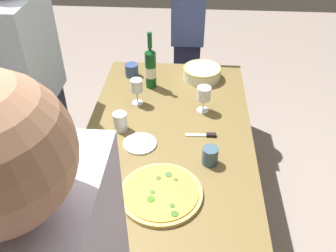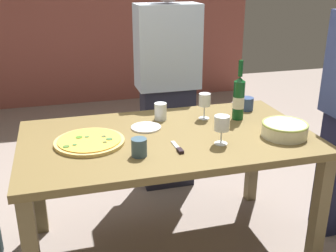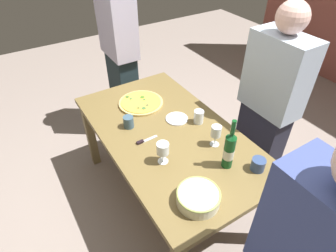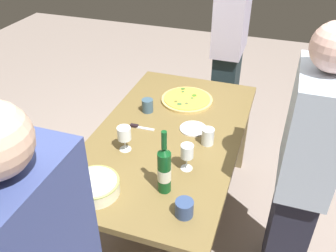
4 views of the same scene
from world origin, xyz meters
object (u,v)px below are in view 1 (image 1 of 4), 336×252
(person_host, at_px, (35,97))
(wine_bottle, at_px, (151,68))
(serving_bowl, at_px, (202,72))
(cup_amber, at_px, (132,70))
(wine_glass_by_bottle, at_px, (137,87))
(side_plate, at_px, (140,144))
(pizza_knife, at_px, (205,135))
(cup_ceramic, at_px, (120,122))
(wine_glass_near_pizza, at_px, (204,94))
(pizza, at_px, (162,193))
(dining_table, at_px, (168,147))
(cup_spare, at_px, (210,156))
(person_guest_left, at_px, (188,33))

(person_host, bearing_deg, wine_bottle, 37.29)
(serving_bowl, relative_size, cup_amber, 2.85)
(cup_amber, bearing_deg, wine_glass_by_bottle, -165.77)
(side_plate, height_order, pizza_knife, pizza_knife)
(cup_ceramic, distance_m, person_host, 0.57)
(wine_bottle, height_order, wine_glass_near_pizza, wine_bottle)
(pizza, xyz_separation_m, wine_glass_by_bottle, (0.71, 0.21, 0.10))
(dining_table, height_order, pizza, pizza)
(cup_spare, bearing_deg, serving_bowl, 2.54)
(dining_table, bearing_deg, person_guest_left, -3.41)
(serving_bowl, bearing_deg, wine_glass_by_bottle, 130.11)
(pizza_knife, xyz_separation_m, person_guest_left, (1.20, 0.13, 0.06))
(cup_spare, xyz_separation_m, person_guest_left, (1.40, 0.15, 0.02))
(dining_table, distance_m, cup_ceramic, 0.30)
(wine_bottle, distance_m, cup_ceramic, 0.48)
(person_host, bearing_deg, pizza, -23.60)
(dining_table, bearing_deg, wine_glass_by_bottle, 35.47)
(pizza, relative_size, wine_bottle, 1.01)
(pizza, bearing_deg, person_host, 51.17)
(pizza, relative_size, wine_glass_by_bottle, 2.32)
(serving_bowl, relative_size, person_host, 0.16)
(wine_bottle, relative_size, cup_amber, 4.13)
(pizza_knife, relative_size, person_host, 0.10)
(wine_bottle, bearing_deg, dining_table, -163.47)
(dining_table, xyz_separation_m, cup_spare, (-0.21, -0.22, 0.14))
(dining_table, relative_size, side_plate, 9.23)
(pizza, xyz_separation_m, serving_bowl, (1.04, -0.18, 0.03))
(wine_bottle, relative_size, wine_glass_by_bottle, 2.28)
(cup_spare, xyz_separation_m, person_host, (0.42, 1.01, 0.01))
(serving_bowl, distance_m, side_plate, 0.77)
(dining_table, height_order, pizza_knife, pizza_knife)
(person_host, bearing_deg, cup_spare, -7.43)
(pizza, height_order, wine_glass_by_bottle, wine_glass_by_bottle)
(wine_glass_near_pizza, height_order, person_guest_left, person_guest_left)
(wine_glass_near_pizza, relative_size, person_guest_left, 0.10)
(wine_glass_near_pizza, relative_size, cup_amber, 1.76)
(cup_amber, relative_size, cup_ceramic, 0.85)
(cup_amber, distance_m, cup_spare, 0.96)
(dining_table, xyz_separation_m, pizza_knife, (-0.00, -0.20, 0.10))
(wine_glass_near_pizza, xyz_separation_m, cup_ceramic, (-0.21, 0.44, -0.06))
(serving_bowl, bearing_deg, person_host, 111.96)
(wine_glass_near_pizza, xyz_separation_m, pizza_knife, (-0.24, -0.01, -0.11))
(serving_bowl, xyz_separation_m, person_guest_left, (0.59, 0.11, 0.02))
(wine_bottle, xyz_separation_m, cup_ceramic, (-0.46, 0.12, -0.08))
(dining_table, distance_m, wine_bottle, 0.55)
(wine_bottle, bearing_deg, pizza, -170.77)
(wine_bottle, height_order, side_plate, wine_bottle)
(person_host, bearing_deg, dining_table, -0.00)
(cup_ceramic, distance_m, person_guest_left, 1.22)
(dining_table, xyz_separation_m, wine_glass_near_pizza, (0.24, -0.19, 0.20))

